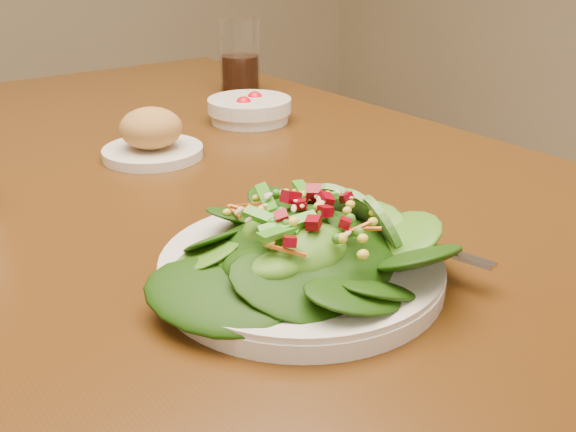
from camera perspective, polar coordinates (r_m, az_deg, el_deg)
The scene contains 5 objects.
dining_table at distance 0.95m, azimuth -9.20°, elevation -1.09°, with size 0.90×1.40×0.75m.
salad_plate at distance 0.60m, azimuth 1.89°, elevation -2.91°, with size 0.27×0.26×0.08m.
bread_plate at distance 0.94m, azimuth -12.02°, elevation 6.86°, with size 0.14×0.14×0.07m.
tomato_bowl at distance 1.11m, azimuth -3.43°, elevation 9.44°, with size 0.14×0.14×0.05m.
drinking_glass at distance 1.33m, azimuth -4.29°, elevation 13.61°, with size 0.08×0.08×0.14m.
Camera 1 is at (-0.39, -0.77, 1.05)m, focal length 40.00 mm.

